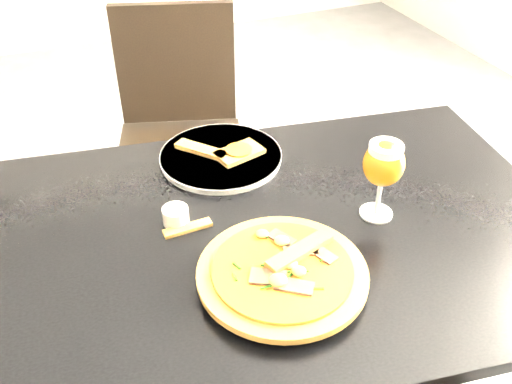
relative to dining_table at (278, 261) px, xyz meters
name	(u,v)px	position (x,y,z in m)	size (l,w,h in m)	color
dining_table	(278,261)	(0.00, 0.00, 0.00)	(1.30, 0.96, 0.75)	black
chair_far	(180,134)	(0.01, 0.86, -0.16)	(0.52, 0.52, 0.91)	black
plate_main	(286,271)	(-0.04, -0.12, 0.10)	(0.27, 0.27, 0.01)	silver
pizza	(283,271)	(-0.05, -0.14, 0.12)	(0.31, 0.31, 0.03)	#A35D27
plate_second	(221,157)	(-0.03, 0.29, 0.10)	(0.29, 0.29, 0.02)	silver
crust_scraps	(227,151)	(-0.01, 0.28, 0.11)	(0.20, 0.15, 0.02)	#A35D27
loose_crust	(188,228)	(-0.17, 0.07, 0.09)	(0.10, 0.02, 0.01)	#A35D27
sauce_cup	(176,215)	(-0.19, 0.10, 0.11)	(0.05, 0.05, 0.04)	silver
beer_glass	(384,164)	(0.21, -0.03, 0.22)	(0.08, 0.08, 0.18)	silver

